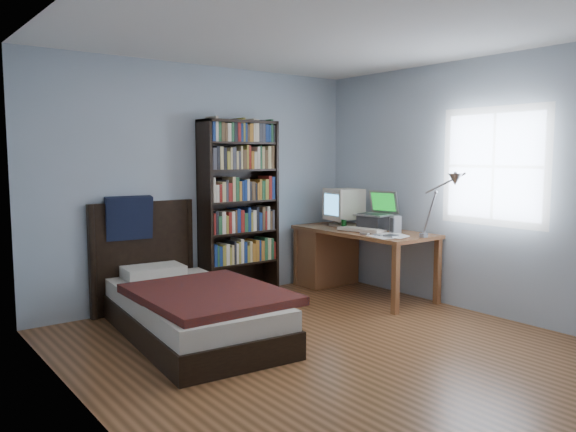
{
  "coord_description": "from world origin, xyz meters",
  "views": [
    {
      "loc": [
        -2.93,
        -3.22,
        1.55
      ],
      "look_at": [
        0.14,
        0.79,
        1.01
      ],
      "focal_mm": 35.0,
      "sensor_mm": 36.0,
      "label": 1
    }
  ],
  "objects_px": {
    "desk_lamp": "(450,186)",
    "soda_can": "(344,224)",
    "keyboard": "(361,230)",
    "bookshelf": "(239,210)",
    "desk": "(335,252)",
    "crt_monitor": "(343,205)",
    "laptop": "(374,219)",
    "speaker": "(395,225)",
    "bed": "(187,305)"
  },
  "relations": [
    {
      "from": "desk_lamp",
      "to": "soda_can",
      "type": "height_order",
      "value": "desk_lamp"
    },
    {
      "from": "keyboard",
      "to": "soda_can",
      "type": "height_order",
      "value": "soda_can"
    },
    {
      "from": "desk_lamp",
      "to": "bookshelf",
      "type": "height_order",
      "value": "bookshelf"
    },
    {
      "from": "desk",
      "to": "crt_monitor",
      "type": "xyz_separation_m",
      "value": [
        0.07,
        -0.06,
        0.56
      ]
    },
    {
      "from": "crt_monitor",
      "to": "laptop",
      "type": "bearing_deg",
      "value": -88.59
    },
    {
      "from": "desk",
      "to": "speaker",
      "type": "bearing_deg",
      "value": -84.77
    },
    {
      "from": "desk_lamp",
      "to": "keyboard",
      "type": "distance_m",
      "value": 1.22
    },
    {
      "from": "desk_lamp",
      "to": "speaker",
      "type": "distance_m",
      "value": 0.91
    },
    {
      "from": "crt_monitor",
      "to": "desk_lamp",
      "type": "distance_m",
      "value": 1.62
    },
    {
      "from": "keyboard",
      "to": "crt_monitor",
      "type": "bearing_deg",
      "value": 56.95
    },
    {
      "from": "desk",
      "to": "keyboard",
      "type": "height_order",
      "value": "keyboard"
    },
    {
      "from": "desk",
      "to": "keyboard",
      "type": "distance_m",
      "value": 0.65
    },
    {
      "from": "keyboard",
      "to": "bed",
      "type": "height_order",
      "value": "bed"
    },
    {
      "from": "laptop",
      "to": "bookshelf",
      "type": "height_order",
      "value": "bookshelf"
    },
    {
      "from": "desk_lamp",
      "to": "laptop",
      "type": "bearing_deg",
      "value": 82.77
    },
    {
      "from": "desk",
      "to": "crt_monitor",
      "type": "relative_size",
      "value": 3.72
    },
    {
      "from": "desk",
      "to": "laptop",
      "type": "relative_size",
      "value": 3.82
    },
    {
      "from": "crt_monitor",
      "to": "bed",
      "type": "relative_size",
      "value": 0.21
    },
    {
      "from": "desk_lamp",
      "to": "keyboard",
      "type": "height_order",
      "value": "desk_lamp"
    },
    {
      "from": "crt_monitor",
      "to": "desk_lamp",
      "type": "relative_size",
      "value": 0.67
    },
    {
      "from": "desk",
      "to": "laptop",
      "type": "bearing_deg",
      "value": -81.5
    },
    {
      "from": "desk",
      "to": "soda_can",
      "type": "distance_m",
      "value": 0.48
    },
    {
      "from": "crt_monitor",
      "to": "speaker",
      "type": "distance_m",
      "value": 0.82
    },
    {
      "from": "desk_lamp",
      "to": "crt_monitor",
      "type": "bearing_deg",
      "value": 85.43
    },
    {
      "from": "keyboard",
      "to": "bed",
      "type": "bearing_deg",
      "value": 167.0
    },
    {
      "from": "laptop",
      "to": "bookshelf",
      "type": "relative_size",
      "value": 0.22
    },
    {
      "from": "speaker",
      "to": "keyboard",
      "type": "bearing_deg",
      "value": 138.75
    },
    {
      "from": "bed",
      "to": "laptop",
      "type": "bearing_deg",
      "value": -0.49
    },
    {
      "from": "laptop",
      "to": "speaker",
      "type": "bearing_deg",
      "value": -90.57
    },
    {
      "from": "desk_lamp",
      "to": "bookshelf",
      "type": "distance_m",
      "value": 2.24
    },
    {
      "from": "desk_lamp",
      "to": "soda_can",
      "type": "relative_size",
      "value": 6.09
    },
    {
      "from": "crt_monitor",
      "to": "bookshelf",
      "type": "bearing_deg",
      "value": 164.96
    },
    {
      "from": "desk",
      "to": "keyboard",
      "type": "xyz_separation_m",
      "value": [
        -0.12,
        -0.55,
        0.33
      ]
    },
    {
      "from": "speaker",
      "to": "bookshelf",
      "type": "xyz_separation_m",
      "value": [
        -1.24,
        1.14,
        0.15
      ]
    },
    {
      "from": "keyboard",
      "to": "speaker",
      "type": "distance_m",
      "value": 0.38
    },
    {
      "from": "desk_lamp",
      "to": "soda_can",
      "type": "distance_m",
      "value": 1.45
    },
    {
      "from": "desk",
      "to": "crt_monitor",
      "type": "distance_m",
      "value": 0.57
    },
    {
      "from": "crt_monitor",
      "to": "bed",
      "type": "bearing_deg",
      "value": -168.31
    },
    {
      "from": "crt_monitor",
      "to": "soda_can",
      "type": "distance_m",
      "value": 0.36
    },
    {
      "from": "desk_lamp",
      "to": "bed",
      "type": "height_order",
      "value": "desk_lamp"
    },
    {
      "from": "soda_can",
      "to": "laptop",
      "type": "bearing_deg",
      "value": -51.13
    },
    {
      "from": "desk",
      "to": "desk_lamp",
      "type": "xyz_separation_m",
      "value": [
        -0.06,
        -1.65,
        0.85
      ]
    },
    {
      "from": "desk",
      "to": "desk_lamp",
      "type": "bearing_deg",
      "value": -91.99
    },
    {
      "from": "crt_monitor",
      "to": "bookshelf",
      "type": "xyz_separation_m",
      "value": [
        -1.23,
        0.33,
        -0.01
      ]
    },
    {
      "from": "crt_monitor",
      "to": "laptop",
      "type": "relative_size",
      "value": 1.03
    },
    {
      "from": "speaker",
      "to": "laptop",
      "type": "bearing_deg",
      "value": 106.43
    },
    {
      "from": "crt_monitor",
      "to": "laptop",
      "type": "distance_m",
      "value": 0.51
    },
    {
      "from": "keyboard",
      "to": "soda_can",
      "type": "relative_size",
      "value": 4.64
    },
    {
      "from": "keyboard",
      "to": "bed",
      "type": "relative_size",
      "value": 0.24
    },
    {
      "from": "desk",
      "to": "bed",
      "type": "height_order",
      "value": "bed"
    }
  ]
}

